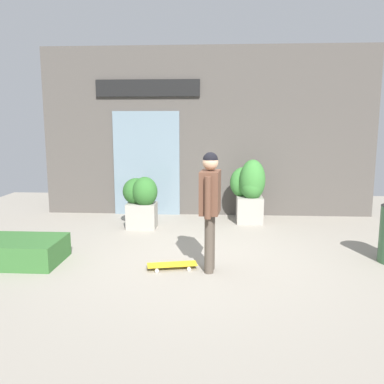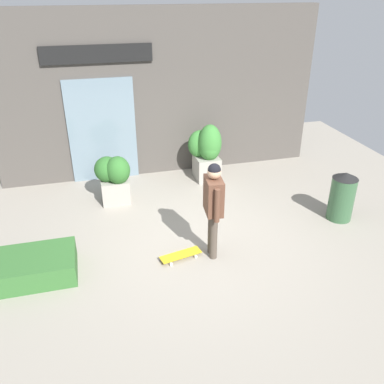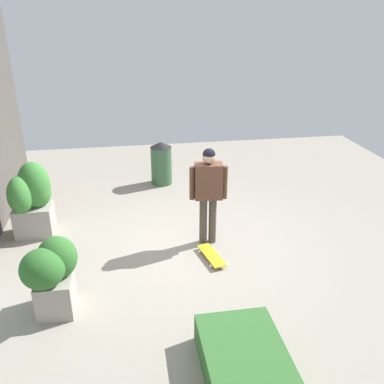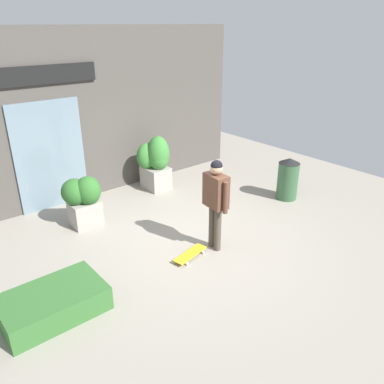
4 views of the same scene
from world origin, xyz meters
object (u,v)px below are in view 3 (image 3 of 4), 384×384
at_px(skateboarder, 208,187).
at_px(skateboard, 212,255).
at_px(planter_box_left, 32,198).
at_px(planter_box_right, 52,273).
at_px(trash_bin, 161,163).

relative_size(skateboarder, skateboard, 2.28).
height_order(planter_box_left, planter_box_right, planter_box_left).
relative_size(skateboard, planter_box_left, 0.56).
height_order(skateboard, planter_box_right, planter_box_right).
xyz_separation_m(skateboard, trash_bin, (3.36, 0.49, 0.44)).
distance_m(skateboarder, trash_bin, 2.91).
bearing_deg(skateboarder, skateboard, 1.40).
distance_m(planter_box_left, planter_box_right, 2.31).
xyz_separation_m(skateboarder, planter_box_right, (-1.43, 2.36, -0.45)).
bearing_deg(planter_box_right, planter_box_left, 15.86).
xyz_separation_m(planter_box_left, trash_bin, (2.02, -2.47, -0.21)).
height_order(planter_box_left, trash_bin, planter_box_left).
bearing_deg(planter_box_right, trash_bin, -23.39).
bearing_deg(trash_bin, skateboarder, -169.35).
height_order(skateboarder, skateboard, skateboarder).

